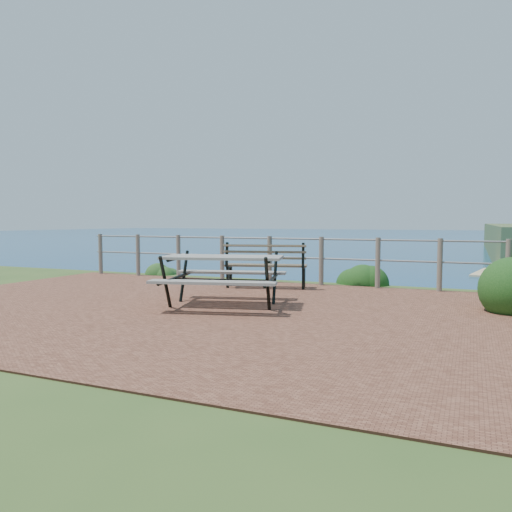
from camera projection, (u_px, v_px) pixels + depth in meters
The scene contains 7 objects.
ground at pixel (189, 308), 7.71m from camera, with size 10.00×7.00×0.12m, color brown.
ocean at pixel (461, 225), 190.68m from camera, with size 1200.00×1200.00×0.00m, color #14567B.
safety_railing at pixel (270, 257), 10.74m from camera, with size 9.40×0.10×1.00m.
picnic_table at pixel (223, 275), 7.77m from camera, with size 1.98×1.56×0.78m.
park_bench at pixel (266, 259), 9.88m from camera, with size 1.66×0.80×0.91m.
shrub_lip_west at pixel (165, 274), 12.64m from camera, with size 0.68×0.68×0.39m, color #1F4A1C.
shrub_lip_east at pixel (361, 285), 10.53m from camera, with size 0.86×0.86×0.64m, color #153C12.
Camera 1 is at (4.00, -6.59, 1.34)m, focal length 35.00 mm.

